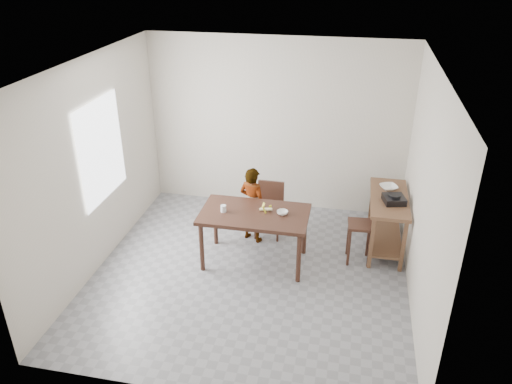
% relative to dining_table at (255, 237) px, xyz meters
% --- Properties ---
extents(floor, '(4.00, 4.00, 0.04)m').
position_rel_dining_table_xyz_m(floor, '(0.00, -0.30, -0.40)').
color(floor, gray).
rests_on(floor, ground).
extents(ceiling, '(4.00, 4.00, 0.04)m').
position_rel_dining_table_xyz_m(ceiling, '(0.00, -0.30, 2.35)').
color(ceiling, white).
rests_on(ceiling, wall_back).
extents(wall_back, '(4.00, 0.04, 2.70)m').
position_rel_dining_table_xyz_m(wall_back, '(0.00, 1.72, 0.98)').
color(wall_back, beige).
rests_on(wall_back, ground).
extents(wall_front, '(4.00, 0.04, 2.70)m').
position_rel_dining_table_xyz_m(wall_front, '(0.00, -2.32, 0.98)').
color(wall_front, beige).
rests_on(wall_front, ground).
extents(wall_left, '(0.04, 4.00, 2.70)m').
position_rel_dining_table_xyz_m(wall_left, '(-2.02, -0.30, 0.98)').
color(wall_left, beige).
rests_on(wall_left, ground).
extents(wall_right, '(0.04, 4.00, 2.70)m').
position_rel_dining_table_xyz_m(wall_right, '(2.02, -0.30, 0.98)').
color(wall_right, beige).
rests_on(wall_right, ground).
extents(window_pane, '(0.02, 1.10, 1.30)m').
position_rel_dining_table_xyz_m(window_pane, '(-1.97, -0.10, 1.12)').
color(window_pane, white).
rests_on(window_pane, wall_left).
extents(dining_table, '(1.40, 0.80, 0.75)m').
position_rel_dining_table_xyz_m(dining_table, '(0.00, 0.00, 0.00)').
color(dining_table, '#391F16').
rests_on(dining_table, floor).
extents(prep_counter, '(0.50, 1.20, 0.80)m').
position_rel_dining_table_xyz_m(prep_counter, '(1.72, 0.70, 0.03)').
color(prep_counter, brown).
rests_on(prep_counter, floor).
extents(child, '(0.48, 0.41, 1.13)m').
position_rel_dining_table_xyz_m(child, '(-0.14, 0.55, 0.19)').
color(child, white).
rests_on(child, floor).
extents(dining_chair, '(0.39, 0.39, 0.79)m').
position_rel_dining_table_xyz_m(dining_chair, '(0.06, 0.72, 0.02)').
color(dining_chair, '#391F16').
rests_on(dining_chair, floor).
extents(stool, '(0.35, 0.35, 0.57)m').
position_rel_dining_table_xyz_m(stool, '(1.36, 0.30, -0.09)').
color(stool, '#391F16').
rests_on(stool, floor).
extents(glass_tumbler, '(0.09, 0.09, 0.09)m').
position_rel_dining_table_xyz_m(glass_tumbler, '(-0.40, -0.05, 0.42)').
color(glass_tumbler, white).
rests_on(glass_tumbler, dining_table).
extents(small_bowl, '(0.15, 0.15, 0.05)m').
position_rel_dining_table_xyz_m(small_bowl, '(0.36, 0.03, 0.40)').
color(small_bowl, white).
rests_on(small_bowl, dining_table).
extents(banana, '(0.20, 0.14, 0.07)m').
position_rel_dining_table_xyz_m(banana, '(0.14, 0.07, 0.41)').
color(banana, '#F1BC44').
rests_on(banana, dining_table).
extents(serving_bowl, '(0.31, 0.31, 0.06)m').
position_rel_dining_table_xyz_m(serving_bowl, '(1.71, 0.94, 0.45)').
color(serving_bowl, white).
rests_on(serving_bowl, prep_counter).
extents(gas_burner, '(0.32, 0.32, 0.09)m').
position_rel_dining_table_xyz_m(gas_burner, '(1.77, 0.55, 0.47)').
color(gas_burner, black).
rests_on(gas_burner, prep_counter).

